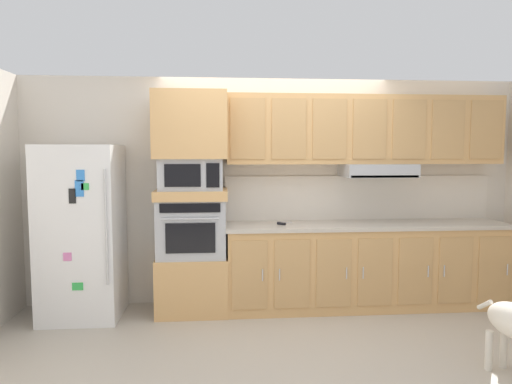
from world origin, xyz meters
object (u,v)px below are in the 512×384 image
Objects in this scene: refrigerator at (82,232)px; screwdriver at (282,223)px; built_in_oven at (192,227)px; microwave at (191,174)px.

refrigerator is 10.46× the size of screwdriver.
refrigerator reaches higher than screwdriver.
built_in_oven is 4.16× the size of screwdriver.
microwave reaches higher than built_in_oven.
refrigerator is 1.25m from microwave.
refrigerator is at bearing -176.50° from microwave.
refrigerator reaches higher than built_in_oven.
built_in_oven is at bearing 3.50° from refrigerator.
refrigerator is 2.51× the size of built_in_oven.
built_in_oven reaches higher than screwdriver.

